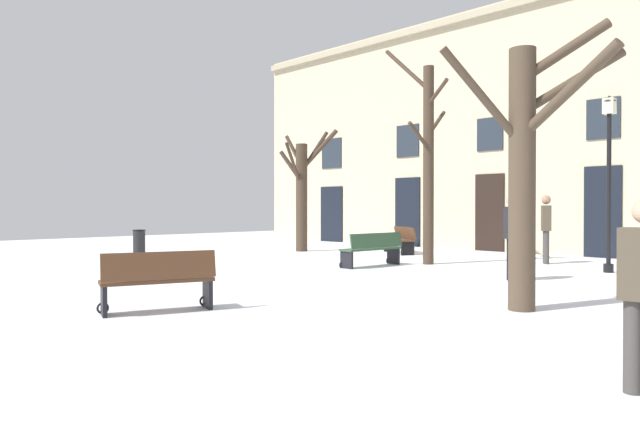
% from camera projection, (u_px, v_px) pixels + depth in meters
% --- Properties ---
extents(ground_plane, '(36.55, 36.55, 0.00)m').
position_uv_depth(ground_plane, '(255.00, 275.00, 12.74)').
color(ground_plane, white).
extents(building_facade, '(22.84, 0.60, 8.47)m').
position_uv_depth(building_facade, '(490.00, 128.00, 19.90)').
color(building_facade, beige).
rests_on(building_facade, ground).
extents(tree_right_of_center, '(2.20, 2.13, 4.16)m').
position_uv_depth(tree_right_of_center, '(527.00, 161.00, 8.32)').
color(tree_right_of_center, '#4C3D2D').
rests_on(tree_right_of_center, ground).
extents(tree_center, '(2.31, 2.15, 5.93)m').
position_uv_depth(tree_center, '(428.00, 156.00, 15.18)').
color(tree_center, '#423326').
rests_on(tree_center, ground).
extents(tree_near_facade, '(1.73, 1.93, 4.20)m').
position_uv_depth(tree_near_facade, '(302.00, 188.00, 19.66)').
color(tree_near_facade, '#423326').
rests_on(tree_near_facade, ground).
extents(streetlamp, '(0.30, 0.30, 4.09)m').
position_uv_depth(streetlamp, '(609.00, 165.00, 13.22)').
color(streetlamp, black).
rests_on(streetlamp, ground).
extents(litter_bin, '(0.40, 0.40, 0.80)m').
position_uv_depth(litter_bin, '(139.00, 242.00, 18.01)').
color(litter_bin, black).
rests_on(litter_bin, ground).
extents(bench_facing_shops, '(0.58, 1.88, 0.86)m').
position_uv_depth(bench_facing_shops, '(373.00, 249.00, 14.58)').
color(bench_facing_shops, '#2D4C33').
rests_on(bench_facing_shops, ground).
extents(bench_near_center_tree, '(0.97, 1.66, 0.89)m').
position_uv_depth(bench_near_center_tree, '(158.00, 281.00, 8.22)').
color(bench_near_center_tree, '#51331E').
rests_on(bench_near_center_tree, ground).
extents(bench_back_to_back_right, '(1.76, 1.36, 0.86)m').
position_uv_depth(bench_back_to_back_right, '(400.00, 240.00, 18.76)').
color(bench_back_to_back_right, '#51331E').
rests_on(bench_back_to_back_right, ground).
extents(person_crossing_plaza, '(0.43, 0.42, 1.79)m').
position_uv_depth(person_crossing_plaza, '(512.00, 232.00, 11.74)').
color(person_crossing_plaza, black).
rests_on(person_crossing_plaza, ground).
extents(person_strolling, '(0.39, 0.44, 1.83)m').
position_uv_depth(person_strolling, '(546.00, 225.00, 15.26)').
color(person_strolling, '#403D3A').
rests_on(person_strolling, ground).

